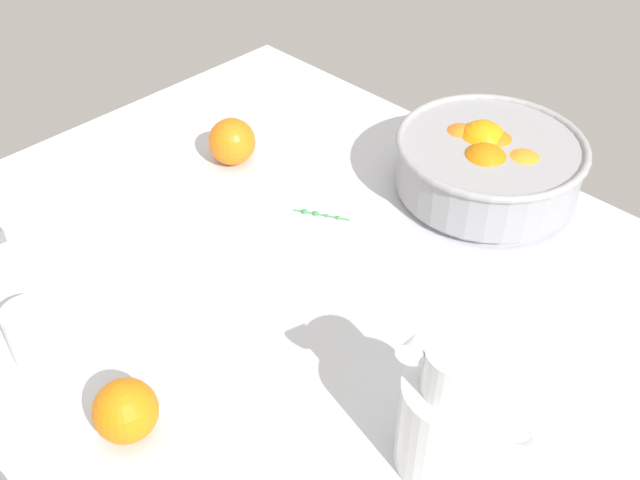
% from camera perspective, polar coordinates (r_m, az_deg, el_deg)
% --- Properties ---
extents(ground_plane, '(1.13, 0.86, 0.03)m').
position_cam_1_polar(ground_plane, '(1.00, -0.42, -3.82)').
color(ground_plane, silver).
extents(fruit_bowl, '(0.28, 0.28, 0.11)m').
position_cam_1_polar(fruit_bowl, '(1.14, 12.83, 5.64)').
color(fruit_bowl, '#99999E').
rests_on(fruit_bowl, ground_plane).
extents(juice_pitcher, '(0.14, 0.10, 0.18)m').
position_cam_1_polar(juice_pitcher, '(0.78, 9.82, -13.47)').
color(juice_pitcher, white).
rests_on(juice_pitcher, ground_plane).
extents(juice_glass, '(0.06, 0.06, 0.08)m').
position_cam_1_polar(juice_glass, '(0.94, -20.96, -7.01)').
color(juice_glass, white).
rests_on(juice_glass, ground_plane).
extents(loose_orange_0, '(0.07, 0.07, 0.07)m').
position_cam_1_polar(loose_orange_0, '(0.83, -14.61, -12.48)').
color(loose_orange_0, orange).
rests_on(loose_orange_0, ground_plane).
extents(loose_orange_2, '(0.07, 0.07, 0.07)m').
position_cam_1_polar(loose_orange_2, '(1.20, -6.73, 7.45)').
color(loose_orange_2, orange).
rests_on(loose_orange_2, ground_plane).
extents(herb_sprig_0, '(0.08, 0.04, 0.01)m').
position_cam_1_polar(herb_sprig_0, '(1.10, -0.21, 2.06)').
color(herb_sprig_0, '#399046').
rests_on(herb_sprig_0, ground_plane).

